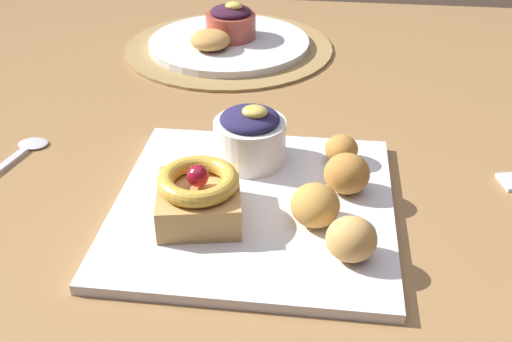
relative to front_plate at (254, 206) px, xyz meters
name	(u,v)px	position (x,y,z in m)	size (l,w,h in m)	color
dining_table	(252,167)	(-0.03, 0.22, -0.09)	(1.42, 1.13, 0.73)	olive
woven_placemat	(229,47)	(-0.10, 0.48, 0.00)	(0.37, 0.37, 0.01)	#997A47
front_plate	(254,206)	(0.00, 0.00, 0.00)	(0.31, 0.31, 0.01)	white
cake_slice	(199,195)	(-0.05, -0.03, 0.03)	(0.10, 0.11, 0.06)	tan
berry_ramekin	(250,136)	(-0.02, 0.09, 0.04)	(0.09, 0.09, 0.08)	white
fritter_front	(351,239)	(0.10, -0.08, 0.03)	(0.05, 0.05, 0.05)	tan
fritter_middle	(315,205)	(0.07, -0.03, 0.03)	(0.05, 0.05, 0.04)	gold
fritter_back	(347,174)	(0.10, 0.03, 0.03)	(0.05, 0.05, 0.05)	#BC7F38
fritter_extra	(342,149)	(0.10, 0.10, 0.02)	(0.04, 0.04, 0.03)	#BC7F38
back_plate	(229,43)	(-0.10, 0.48, 0.01)	(0.29, 0.29, 0.01)	white
back_ramekin	(231,22)	(-0.10, 0.49, 0.04)	(0.09, 0.09, 0.07)	#B24C3D
back_pastry	(210,40)	(-0.13, 0.43, 0.03)	(0.07, 0.07, 0.03)	#C68E47
spoon	(20,153)	(-0.31, 0.08, 0.00)	(0.05, 0.13, 0.00)	silver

